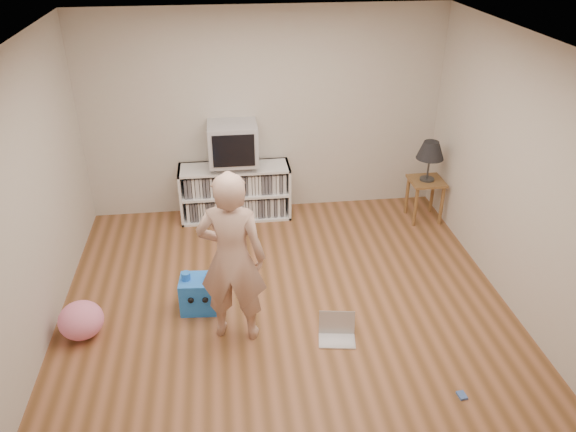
{
  "coord_description": "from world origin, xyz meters",
  "views": [
    {
      "loc": [
        -0.54,
        -4.49,
        3.55
      ],
      "look_at": [
        0.07,
        0.4,
        0.84
      ],
      "focal_mm": 35.0,
      "sensor_mm": 36.0,
      "label": 1
    }
  ],
  "objects_px": {
    "media_unit": "(235,191)",
    "laptop": "(337,331)",
    "table_lamp": "(431,151)",
    "crt_tv": "(233,143)",
    "dvd_deck": "(234,164)",
    "plush_blue": "(200,293)",
    "side_table": "(425,189)",
    "person": "(232,259)",
    "plush_pink": "(81,320)"
  },
  "relations": [
    {
      "from": "media_unit",
      "to": "plush_blue",
      "type": "height_order",
      "value": "media_unit"
    },
    {
      "from": "plush_pink",
      "to": "plush_blue",
      "type": "bearing_deg",
      "value": 13.83
    },
    {
      "from": "crt_tv",
      "to": "dvd_deck",
      "type": "bearing_deg",
      "value": 90.0
    },
    {
      "from": "laptop",
      "to": "table_lamp",
      "type": "bearing_deg",
      "value": 62.73
    },
    {
      "from": "dvd_deck",
      "to": "media_unit",
      "type": "bearing_deg",
      "value": 90.0
    },
    {
      "from": "dvd_deck",
      "to": "side_table",
      "type": "xyz_separation_m",
      "value": [
        2.4,
        -0.37,
        -0.32
      ]
    },
    {
      "from": "dvd_deck",
      "to": "table_lamp",
      "type": "distance_m",
      "value": 2.44
    },
    {
      "from": "side_table",
      "to": "person",
      "type": "bearing_deg",
      "value": -142.01
    },
    {
      "from": "person",
      "to": "plush_blue",
      "type": "height_order",
      "value": "person"
    },
    {
      "from": "media_unit",
      "to": "plush_pink",
      "type": "height_order",
      "value": "media_unit"
    },
    {
      "from": "dvd_deck",
      "to": "crt_tv",
      "type": "xyz_separation_m",
      "value": [
        0.0,
        -0.0,
        0.29
      ]
    },
    {
      "from": "dvd_deck",
      "to": "table_lamp",
      "type": "bearing_deg",
      "value": -8.76
    },
    {
      "from": "person",
      "to": "plush_blue",
      "type": "distance_m",
      "value": 0.84
    },
    {
      "from": "crt_tv",
      "to": "plush_blue",
      "type": "xyz_separation_m",
      "value": [
        -0.44,
        -1.91,
        -0.83
      ]
    },
    {
      "from": "person",
      "to": "crt_tv",
      "type": "bearing_deg",
      "value": -80.28
    },
    {
      "from": "laptop",
      "to": "media_unit",
      "type": "bearing_deg",
      "value": 117.29
    },
    {
      "from": "person",
      "to": "media_unit",
      "type": "bearing_deg",
      "value": -80.26
    },
    {
      "from": "crt_tv",
      "to": "laptop",
      "type": "relative_size",
      "value": 1.6
    },
    {
      "from": "plush_pink",
      "to": "laptop",
      "type": "bearing_deg",
      "value": -7.76
    },
    {
      "from": "dvd_deck",
      "to": "person",
      "type": "bearing_deg",
      "value": -92.6
    },
    {
      "from": "media_unit",
      "to": "person",
      "type": "bearing_deg",
      "value": -92.58
    },
    {
      "from": "dvd_deck",
      "to": "plush_pink",
      "type": "xyz_separation_m",
      "value": [
        -1.54,
        -2.18,
        -0.56
      ]
    },
    {
      "from": "table_lamp",
      "to": "crt_tv",
      "type": "bearing_deg",
      "value": 171.32
    },
    {
      "from": "media_unit",
      "to": "crt_tv",
      "type": "distance_m",
      "value": 0.67
    },
    {
      "from": "table_lamp",
      "to": "plush_pink",
      "type": "distance_m",
      "value": 4.4
    },
    {
      "from": "plush_blue",
      "to": "plush_pink",
      "type": "bearing_deg",
      "value": -161.63
    },
    {
      "from": "media_unit",
      "to": "person",
      "type": "relative_size",
      "value": 0.83
    },
    {
      "from": "dvd_deck",
      "to": "person",
      "type": "xyz_separation_m",
      "value": [
        -0.11,
        -2.33,
        0.1
      ]
    },
    {
      "from": "side_table",
      "to": "crt_tv",
      "type": "bearing_deg",
      "value": 171.32
    },
    {
      "from": "media_unit",
      "to": "side_table",
      "type": "bearing_deg",
      "value": -9.12
    },
    {
      "from": "plush_blue",
      "to": "person",
      "type": "bearing_deg",
      "value": -46.41
    },
    {
      "from": "side_table",
      "to": "table_lamp",
      "type": "bearing_deg",
      "value": 0.0
    },
    {
      "from": "dvd_deck",
      "to": "plush_blue",
      "type": "relative_size",
      "value": 1.03
    },
    {
      "from": "media_unit",
      "to": "crt_tv",
      "type": "bearing_deg",
      "value": -90.0
    },
    {
      "from": "side_table",
      "to": "laptop",
      "type": "height_order",
      "value": "side_table"
    },
    {
      "from": "dvd_deck",
      "to": "crt_tv",
      "type": "height_order",
      "value": "crt_tv"
    },
    {
      "from": "plush_blue",
      "to": "laptop",
      "type": "bearing_deg",
      "value": -20.39
    },
    {
      "from": "media_unit",
      "to": "plush_pink",
      "type": "bearing_deg",
      "value": -124.97
    },
    {
      "from": "plush_pink",
      "to": "table_lamp",
      "type": "bearing_deg",
      "value": 24.72
    },
    {
      "from": "media_unit",
      "to": "laptop",
      "type": "relative_size",
      "value": 3.73
    },
    {
      "from": "media_unit",
      "to": "dvd_deck",
      "type": "bearing_deg",
      "value": -90.0
    },
    {
      "from": "side_table",
      "to": "table_lamp",
      "type": "distance_m",
      "value": 0.53
    },
    {
      "from": "laptop",
      "to": "plush_blue",
      "type": "bearing_deg",
      "value": 164.08
    },
    {
      "from": "table_lamp",
      "to": "dvd_deck",
      "type": "bearing_deg",
      "value": 171.24
    },
    {
      "from": "crt_tv",
      "to": "plush_blue",
      "type": "distance_m",
      "value": 2.13
    },
    {
      "from": "dvd_deck",
      "to": "table_lamp",
      "type": "height_order",
      "value": "table_lamp"
    },
    {
      "from": "crt_tv",
      "to": "plush_pink",
      "type": "height_order",
      "value": "crt_tv"
    },
    {
      "from": "person",
      "to": "laptop",
      "type": "xyz_separation_m",
      "value": [
        0.94,
        -0.18,
        -0.78
      ]
    },
    {
      "from": "laptop",
      "to": "plush_pink",
      "type": "distance_m",
      "value": 2.4
    },
    {
      "from": "side_table",
      "to": "person",
      "type": "xyz_separation_m",
      "value": [
        -2.51,
        -1.96,
        0.42
      ]
    }
  ]
}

